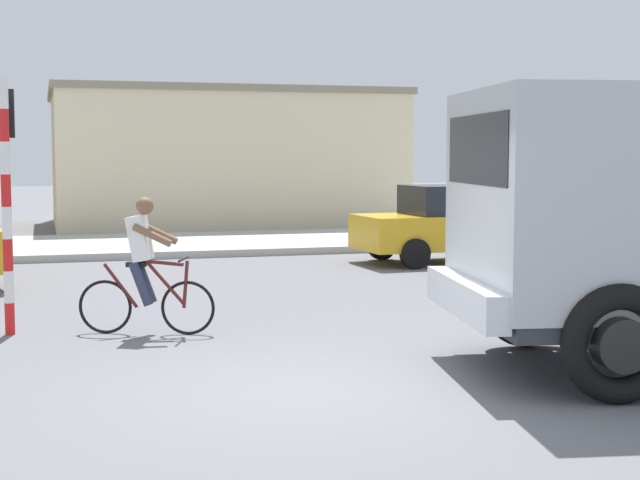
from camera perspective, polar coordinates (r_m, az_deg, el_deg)
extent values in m
plane|color=slate|center=(9.29, -0.35, -8.87)|extent=(120.00, 120.00, 0.00)
cube|color=#ADADA8|center=(23.13, -10.08, -0.29)|extent=(80.00, 5.00, 0.16)
cube|color=silver|center=(9.83, 8.64, -3.39)|extent=(0.65, 2.38, 0.36)
cube|color=black|center=(9.76, 9.61, 5.34)|extent=(0.49, 2.11, 0.70)
torus|color=black|center=(9.04, 17.45, -5.94)|extent=(1.12, 0.43, 1.10)
cylinder|color=black|center=(9.04, 17.45, -5.94)|extent=(0.54, 0.38, 0.50)
torus|color=black|center=(11.39, 12.26, -3.55)|extent=(1.12, 0.43, 1.10)
cylinder|color=black|center=(11.39, 12.26, -3.55)|extent=(0.54, 0.38, 0.50)
torus|color=black|center=(12.02, -7.89, -4.04)|extent=(0.65, 0.28, 0.68)
torus|color=black|center=(12.28, -12.69, -3.91)|extent=(0.65, 0.28, 0.68)
cylinder|color=#591E1E|center=(12.02, -9.54, -1.34)|extent=(0.58, 0.25, 0.09)
cylinder|color=#591E1E|center=(12.03, -9.25, -2.50)|extent=(0.49, 0.22, 0.57)
cylinder|color=#591E1E|center=(12.18, -11.81, -2.69)|extent=(0.43, 0.20, 0.57)
cylinder|color=#591E1E|center=(11.98, -8.03, -2.64)|extent=(0.10, 0.07, 0.59)
cylinder|color=black|center=(11.95, -8.16, -1.14)|extent=(0.20, 0.48, 0.03)
cube|color=black|center=(12.10, -10.91, -1.44)|extent=(0.27, 0.20, 0.06)
cube|color=white|center=(12.05, -10.71, 0.12)|extent=(0.39, 0.40, 0.59)
sphere|color=brown|center=(12.00, -10.42, 2.02)|extent=(0.22, 0.22, 0.22)
cylinder|color=#2D334C|center=(12.20, -10.41, -2.46)|extent=(0.33, 0.22, 0.57)
cylinder|color=brown|center=(12.15, -9.61, 0.41)|extent=(0.49, 0.26, 0.29)
cylinder|color=#2D334C|center=(12.01, -10.65, -2.59)|extent=(0.33, 0.22, 0.57)
cylinder|color=brown|center=(11.84, -9.98, 0.28)|extent=(0.49, 0.26, 0.29)
cylinder|color=red|center=(12.57, -18.02, -4.48)|extent=(0.12, 0.12, 0.40)
cylinder|color=white|center=(12.51, -18.08, -2.68)|extent=(0.12, 0.12, 0.40)
cylinder|color=red|center=(12.46, -18.13, -0.85)|extent=(0.12, 0.12, 0.40)
cylinder|color=white|center=(12.43, -18.18, 0.98)|extent=(0.12, 0.12, 0.40)
cylinder|color=red|center=(12.41, -18.23, 2.82)|extent=(0.12, 0.12, 0.40)
cylinder|color=white|center=(12.40, -18.28, 4.67)|extent=(0.12, 0.12, 0.40)
cylinder|color=red|center=(12.41, -18.34, 6.52)|extent=(0.12, 0.12, 0.40)
cylinder|color=white|center=(12.42, -18.39, 8.36)|extent=(0.12, 0.12, 0.40)
cube|color=black|center=(12.59, -18.33, 7.18)|extent=(0.24, 0.20, 0.60)
sphere|color=red|center=(12.71, -18.31, 7.16)|extent=(0.14, 0.14, 0.14)
cube|color=gold|center=(20.03, 7.91, 0.54)|extent=(4.08, 1.89, 0.70)
cube|color=black|center=(20.06, 8.32, 2.41)|extent=(2.27, 1.55, 0.60)
cylinder|color=black|center=(18.76, 5.70, -0.82)|extent=(0.61, 0.21, 0.60)
cylinder|color=black|center=(20.31, 3.69, -0.34)|extent=(0.61, 0.21, 0.60)
cylinder|color=black|center=(19.92, 12.19, -0.56)|extent=(0.61, 0.21, 0.60)
cylinder|color=black|center=(21.39, 9.83, -0.13)|extent=(0.61, 0.21, 0.60)
cube|color=beige|center=(30.39, -6.05, 4.65)|extent=(10.07, 7.66, 3.97)
cube|color=gray|center=(30.44, -6.09, 8.58)|extent=(10.27, 7.82, 0.20)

